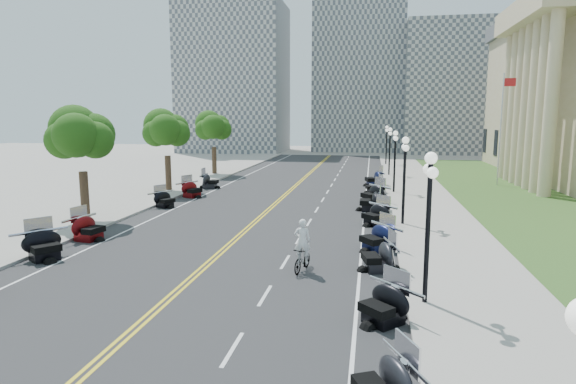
# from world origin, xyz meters

# --- Properties ---
(ground) EXTENTS (160.00, 160.00, 0.00)m
(ground) POSITION_xyz_m (0.00, 0.00, 0.00)
(ground) COLOR gray
(road) EXTENTS (16.00, 90.00, 0.01)m
(road) POSITION_xyz_m (0.00, 10.00, 0.00)
(road) COLOR #333335
(road) RESTS_ON ground
(centerline_yellow_a) EXTENTS (0.12, 90.00, 0.00)m
(centerline_yellow_a) POSITION_xyz_m (-0.12, 10.00, 0.01)
(centerline_yellow_a) COLOR yellow
(centerline_yellow_a) RESTS_ON road
(centerline_yellow_b) EXTENTS (0.12, 90.00, 0.00)m
(centerline_yellow_b) POSITION_xyz_m (0.12, 10.00, 0.01)
(centerline_yellow_b) COLOR yellow
(centerline_yellow_b) RESTS_ON road
(edge_line_north) EXTENTS (0.12, 90.00, 0.00)m
(edge_line_north) POSITION_xyz_m (6.40, 10.00, 0.01)
(edge_line_north) COLOR white
(edge_line_north) RESTS_ON road
(edge_line_south) EXTENTS (0.12, 90.00, 0.00)m
(edge_line_south) POSITION_xyz_m (-6.40, 10.00, 0.01)
(edge_line_south) COLOR white
(edge_line_south) RESTS_ON road
(lane_dash_3) EXTENTS (0.12, 2.00, 0.00)m
(lane_dash_3) POSITION_xyz_m (3.20, -12.00, 0.01)
(lane_dash_3) COLOR white
(lane_dash_3) RESTS_ON road
(lane_dash_4) EXTENTS (0.12, 2.00, 0.00)m
(lane_dash_4) POSITION_xyz_m (3.20, -8.00, 0.01)
(lane_dash_4) COLOR white
(lane_dash_4) RESTS_ON road
(lane_dash_5) EXTENTS (0.12, 2.00, 0.00)m
(lane_dash_5) POSITION_xyz_m (3.20, -4.00, 0.01)
(lane_dash_5) COLOR white
(lane_dash_5) RESTS_ON road
(lane_dash_6) EXTENTS (0.12, 2.00, 0.00)m
(lane_dash_6) POSITION_xyz_m (3.20, 0.00, 0.01)
(lane_dash_6) COLOR white
(lane_dash_6) RESTS_ON road
(lane_dash_7) EXTENTS (0.12, 2.00, 0.00)m
(lane_dash_7) POSITION_xyz_m (3.20, 4.00, 0.01)
(lane_dash_7) COLOR white
(lane_dash_7) RESTS_ON road
(lane_dash_8) EXTENTS (0.12, 2.00, 0.00)m
(lane_dash_8) POSITION_xyz_m (3.20, 8.00, 0.01)
(lane_dash_8) COLOR white
(lane_dash_8) RESTS_ON road
(lane_dash_9) EXTENTS (0.12, 2.00, 0.00)m
(lane_dash_9) POSITION_xyz_m (3.20, 12.00, 0.01)
(lane_dash_9) COLOR white
(lane_dash_9) RESTS_ON road
(lane_dash_10) EXTENTS (0.12, 2.00, 0.00)m
(lane_dash_10) POSITION_xyz_m (3.20, 16.00, 0.01)
(lane_dash_10) COLOR white
(lane_dash_10) RESTS_ON road
(lane_dash_11) EXTENTS (0.12, 2.00, 0.00)m
(lane_dash_11) POSITION_xyz_m (3.20, 20.00, 0.01)
(lane_dash_11) COLOR white
(lane_dash_11) RESTS_ON road
(lane_dash_12) EXTENTS (0.12, 2.00, 0.00)m
(lane_dash_12) POSITION_xyz_m (3.20, 24.00, 0.01)
(lane_dash_12) COLOR white
(lane_dash_12) RESTS_ON road
(lane_dash_13) EXTENTS (0.12, 2.00, 0.00)m
(lane_dash_13) POSITION_xyz_m (3.20, 28.00, 0.01)
(lane_dash_13) COLOR white
(lane_dash_13) RESTS_ON road
(lane_dash_14) EXTENTS (0.12, 2.00, 0.00)m
(lane_dash_14) POSITION_xyz_m (3.20, 32.00, 0.01)
(lane_dash_14) COLOR white
(lane_dash_14) RESTS_ON road
(lane_dash_15) EXTENTS (0.12, 2.00, 0.00)m
(lane_dash_15) POSITION_xyz_m (3.20, 36.00, 0.01)
(lane_dash_15) COLOR white
(lane_dash_15) RESTS_ON road
(lane_dash_16) EXTENTS (0.12, 2.00, 0.00)m
(lane_dash_16) POSITION_xyz_m (3.20, 40.00, 0.01)
(lane_dash_16) COLOR white
(lane_dash_16) RESTS_ON road
(lane_dash_17) EXTENTS (0.12, 2.00, 0.00)m
(lane_dash_17) POSITION_xyz_m (3.20, 44.00, 0.01)
(lane_dash_17) COLOR white
(lane_dash_17) RESTS_ON road
(lane_dash_18) EXTENTS (0.12, 2.00, 0.00)m
(lane_dash_18) POSITION_xyz_m (3.20, 48.00, 0.01)
(lane_dash_18) COLOR white
(lane_dash_18) RESTS_ON road
(lane_dash_19) EXTENTS (0.12, 2.00, 0.00)m
(lane_dash_19) POSITION_xyz_m (3.20, 52.00, 0.01)
(lane_dash_19) COLOR white
(lane_dash_19) RESTS_ON road
(sidewalk_north) EXTENTS (5.00, 90.00, 0.15)m
(sidewalk_north) POSITION_xyz_m (10.50, 10.00, 0.07)
(sidewalk_north) COLOR #9E9991
(sidewalk_north) RESTS_ON ground
(sidewalk_south) EXTENTS (5.00, 90.00, 0.15)m
(sidewalk_south) POSITION_xyz_m (-10.50, 10.00, 0.07)
(sidewalk_south) COLOR #9E9991
(sidewalk_south) RESTS_ON ground
(lawn) EXTENTS (9.00, 60.00, 0.10)m
(lawn) POSITION_xyz_m (17.50, 18.00, 0.05)
(lawn) COLOR #356023
(lawn) RESTS_ON ground
(distant_block_a) EXTENTS (18.00, 14.00, 26.00)m
(distant_block_a) POSITION_xyz_m (-18.00, 62.00, 13.00)
(distant_block_a) COLOR gray
(distant_block_a) RESTS_ON ground
(distant_block_b) EXTENTS (16.00, 12.00, 30.00)m
(distant_block_b) POSITION_xyz_m (4.00, 68.00, 15.00)
(distant_block_b) COLOR gray
(distant_block_b) RESTS_ON ground
(distant_block_c) EXTENTS (20.00, 14.00, 22.00)m
(distant_block_c) POSITION_xyz_m (22.00, 65.00, 11.00)
(distant_block_c) COLOR gray
(distant_block_c) RESTS_ON ground
(street_lamp_1) EXTENTS (0.50, 1.20, 4.90)m
(street_lamp_1) POSITION_xyz_m (8.60, -8.00, 2.60)
(street_lamp_1) COLOR black
(street_lamp_1) RESTS_ON sidewalk_north
(street_lamp_2) EXTENTS (0.50, 1.20, 4.90)m
(street_lamp_2) POSITION_xyz_m (8.60, 4.00, 2.60)
(street_lamp_2) COLOR black
(street_lamp_2) RESTS_ON sidewalk_north
(street_lamp_3) EXTENTS (0.50, 1.20, 4.90)m
(street_lamp_3) POSITION_xyz_m (8.60, 16.00, 2.60)
(street_lamp_3) COLOR black
(street_lamp_3) RESTS_ON sidewalk_north
(street_lamp_4) EXTENTS (0.50, 1.20, 4.90)m
(street_lamp_4) POSITION_xyz_m (8.60, 28.00, 2.60)
(street_lamp_4) COLOR black
(street_lamp_4) RESTS_ON sidewalk_north
(street_lamp_5) EXTENTS (0.50, 1.20, 4.90)m
(street_lamp_5) POSITION_xyz_m (8.60, 40.00, 2.60)
(street_lamp_5) COLOR black
(street_lamp_5) RESTS_ON sidewalk_north
(flagpole) EXTENTS (1.10, 0.20, 10.00)m
(flagpole) POSITION_xyz_m (18.00, 22.00, 5.00)
(flagpole) COLOR silver
(flagpole) RESTS_ON ground
(tree_2) EXTENTS (4.80, 4.80, 9.20)m
(tree_2) POSITION_xyz_m (-10.00, 2.00, 4.75)
(tree_2) COLOR #235619
(tree_2) RESTS_ON sidewalk_south
(tree_3) EXTENTS (4.80, 4.80, 9.20)m
(tree_3) POSITION_xyz_m (-10.00, 14.00, 4.75)
(tree_3) COLOR #235619
(tree_3) RESTS_ON sidewalk_south
(tree_4) EXTENTS (4.80, 4.80, 9.20)m
(tree_4) POSITION_xyz_m (-10.00, 26.00, 4.75)
(tree_4) COLOR #235619
(tree_4) RESTS_ON sidewalk_south
(motorcycle_n_2) EXTENTS (2.40, 2.40, 1.26)m
(motorcycle_n_2) POSITION_xyz_m (7.14, -14.03, 0.63)
(motorcycle_n_2) COLOR black
(motorcycle_n_2) RESTS_ON road
(motorcycle_n_3) EXTENTS (2.66, 2.66, 1.32)m
(motorcycle_n_3) POSITION_xyz_m (7.22, -9.62, 0.66)
(motorcycle_n_3) COLOR black
(motorcycle_n_3) RESTS_ON road
(motorcycle_n_4) EXTENTS (2.36, 2.36, 1.36)m
(motorcycle_n_4) POSITION_xyz_m (7.14, -4.53, 0.68)
(motorcycle_n_4) COLOR black
(motorcycle_n_4) RESTS_ON road
(motorcycle_n_5) EXTENTS (2.82, 2.82, 1.41)m
(motorcycle_n_5) POSITION_xyz_m (7.10, -1.57, 0.70)
(motorcycle_n_5) COLOR black
(motorcycle_n_5) RESTS_ON road
(motorcycle_n_6) EXTENTS (2.82, 2.82, 1.40)m
(motorcycle_n_6) POSITION_xyz_m (7.07, 3.87, 0.70)
(motorcycle_n_6) COLOR black
(motorcycle_n_6) RESTS_ON road
(motorcycle_n_7) EXTENTS (2.20, 2.20, 1.52)m
(motorcycle_n_7) POSITION_xyz_m (6.75, 8.16, 0.76)
(motorcycle_n_7) COLOR black
(motorcycle_n_7) RESTS_ON road
(motorcycle_n_8) EXTENTS (3.04, 3.04, 1.52)m
(motorcycle_n_8) POSITION_xyz_m (6.92, 11.03, 0.76)
(motorcycle_n_8) COLOR black
(motorcycle_n_8) RESTS_ON road
(motorcycle_n_9) EXTENTS (2.19, 2.19, 1.30)m
(motorcycle_n_9) POSITION_xyz_m (6.97, 15.74, 0.65)
(motorcycle_n_9) COLOR black
(motorcycle_n_9) RESTS_ON road
(motorcycle_n_10) EXTENTS (2.70, 2.70, 1.55)m
(motorcycle_n_10) POSITION_xyz_m (7.01, 20.08, 0.78)
(motorcycle_n_10) COLOR black
(motorcycle_n_10) RESTS_ON road
(motorcycle_s_4) EXTENTS (2.92, 2.92, 1.46)m
(motorcycle_s_4) POSITION_xyz_m (-7.23, -5.48, 0.73)
(motorcycle_s_4) COLOR black
(motorcycle_s_4) RESTS_ON road
(motorcycle_s_5) EXTENTS (2.33, 2.33, 1.40)m
(motorcycle_s_5) POSITION_xyz_m (-7.26, -2.06, 0.70)
(motorcycle_s_5) COLOR #590A0C
(motorcycle_s_5) RESTS_ON road
(motorcycle_s_7) EXTENTS (2.41, 2.41, 1.25)m
(motorcycle_s_7) POSITION_xyz_m (-7.26, 7.06, 0.62)
(motorcycle_s_7) COLOR black
(motorcycle_s_7) RESTS_ON road
(motorcycle_s_8) EXTENTS (2.65, 2.65, 1.38)m
(motorcycle_s_8) POSITION_xyz_m (-6.95, 11.42, 0.69)
(motorcycle_s_8) COLOR #590A0C
(motorcycle_s_8) RESTS_ON road
(motorcycle_s_9) EXTENTS (2.13, 2.13, 1.44)m
(motorcycle_s_9) POSITION_xyz_m (-7.16, 16.28, 0.72)
(motorcycle_s_9) COLOR black
(motorcycle_s_9) RESTS_ON road
(bicycle) EXTENTS (0.84, 1.77, 1.02)m
(bicycle) POSITION_xyz_m (4.11, -5.13, 0.51)
(bicycle) COLOR #A51414
(bicycle) RESTS_ON road
(cyclist_rider) EXTENTS (0.67, 0.44, 1.83)m
(cyclist_rider) POSITION_xyz_m (4.11, -5.13, 1.94)
(cyclist_rider) COLOR silver
(cyclist_rider) RESTS_ON bicycle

